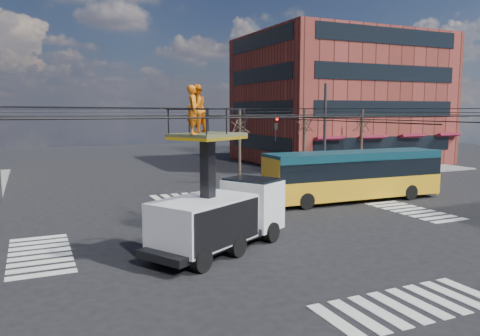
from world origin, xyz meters
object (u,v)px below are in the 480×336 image
(utility_truck, at_px, (220,199))
(city_bus, at_px, (354,174))
(worker_ground, at_px, (190,226))
(flagger, at_px, (278,196))
(traffic_cone, at_px, (156,247))

(utility_truck, xyz_separation_m, city_bus, (11.86, 6.38, -0.45))
(utility_truck, bearing_deg, worker_ground, 111.17)
(city_bus, relative_size, flagger, 6.41)
(utility_truck, height_order, flagger, utility_truck)
(utility_truck, distance_m, city_bus, 13.48)
(city_bus, height_order, worker_ground, city_bus)
(utility_truck, bearing_deg, traffic_cone, 144.98)
(utility_truck, relative_size, flagger, 3.80)
(flagger, bearing_deg, utility_truck, -60.17)
(worker_ground, height_order, flagger, flagger)
(utility_truck, distance_m, flagger, 7.97)
(utility_truck, relative_size, worker_ground, 3.88)
(traffic_cone, distance_m, flagger, 9.91)
(worker_ground, xyz_separation_m, flagger, (6.79, 4.55, 0.02))
(traffic_cone, xyz_separation_m, worker_ground, (1.65, 0.60, 0.57))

